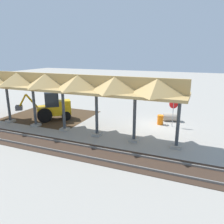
% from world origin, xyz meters
% --- Properties ---
extents(ground_plane, '(120.00, 120.00, 0.00)m').
position_xyz_m(ground_plane, '(0.00, 0.00, 0.00)').
color(ground_plane, '#9E998E').
extents(dirt_work_zone, '(8.43, 7.00, 0.01)m').
position_xyz_m(dirt_work_zone, '(11.18, 0.97, 0.00)').
color(dirt_work_zone, '#42301E').
rests_on(dirt_work_zone, ground).
extents(platform_canopy, '(20.01, 3.20, 4.90)m').
position_xyz_m(platform_canopy, '(7.19, 4.34, 4.16)').
color(platform_canopy, '#9E998E').
rests_on(platform_canopy, ground).
extents(rail_tracks, '(60.00, 2.58, 0.15)m').
position_xyz_m(rail_tracks, '(0.00, 7.43, 0.03)').
color(rail_tracks, slate).
rests_on(rail_tracks, ground).
extents(stop_sign, '(0.75, 0.21, 2.47)m').
position_xyz_m(stop_sign, '(-1.32, -0.30, 1.78)').
color(stop_sign, gray).
rests_on(stop_sign, ground).
extents(backhoe, '(4.67, 4.18, 2.82)m').
position_xyz_m(backhoe, '(10.08, 2.09, 1.27)').
color(backhoe, '#EAB214').
rests_on(backhoe, ground).
extents(dirt_mound, '(5.75, 5.75, 2.23)m').
position_xyz_m(dirt_mound, '(12.39, -0.07, 0.00)').
color(dirt_mound, '#42301E').
rests_on(dirt_mound, ground).
extents(concrete_pipe, '(1.71, 1.13, 0.79)m').
position_xyz_m(concrete_pipe, '(-1.03, -1.96, 0.39)').
color(concrete_pipe, '#9E9384').
rests_on(concrete_pipe, ground).
extents(traffic_barrel, '(0.56, 0.56, 0.90)m').
position_xyz_m(traffic_barrel, '(-0.19, -0.50, 0.45)').
color(traffic_barrel, orange).
rests_on(traffic_barrel, ground).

